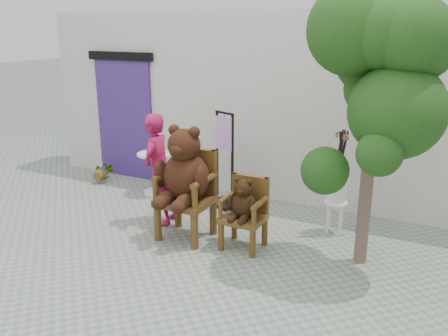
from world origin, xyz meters
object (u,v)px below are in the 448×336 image
display_stand (224,171)px  tree (382,67)px  chair_big (185,176)px  chair_small (244,206)px  stool_bucket (337,189)px  person (160,170)px  cafe_table (156,168)px

display_stand → tree: size_ratio=0.47×
chair_big → tree: (2.33, 0.24, 1.48)m
chair_small → display_stand: 1.50m
tree → stool_bucket: bearing=124.9°
person → tree: tree is taller
chair_big → stool_bucket: bearing=30.8°
cafe_table → stool_bucket: (3.15, -0.24, 0.20)m
person → cafe_table: size_ratio=2.26×
chair_small → cafe_table: chair_small is taller
chair_big → chair_small: (0.83, 0.08, -0.30)m
person → tree: bearing=81.7°
chair_big → display_stand: chair_big is taller
chair_big → stool_bucket: 2.07m
display_stand → tree: (2.39, -1.04, 1.76)m
stool_bucket → chair_big: bearing=-149.2°
chair_small → stool_bucket: stool_bucket is taller
display_stand → chair_small: bearing=-31.4°
chair_big → cafe_table: bearing=136.9°
chair_small → person: bearing=171.3°
display_stand → stool_bucket: 1.85m
stool_bucket → tree: bearing=-55.1°
person → display_stand: person is taller
stool_bucket → tree: tree is taller
chair_big → chair_small: size_ratio=1.63×
person → stool_bucket: size_ratio=1.10×
cafe_table → chair_big: bearing=-43.1°
tree → chair_big: bearing=-174.0°
chair_big → stool_bucket: (1.77, 1.05, -0.22)m
chair_small → stool_bucket: bearing=46.1°
person → stool_bucket: 2.49m
chair_big → cafe_table: 1.94m
cafe_table → display_stand: size_ratio=0.47×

